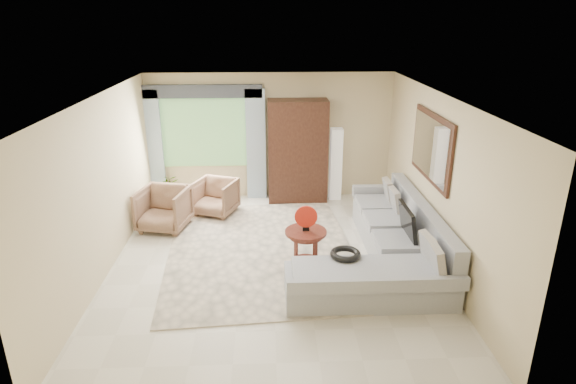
{
  "coord_description": "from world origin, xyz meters",
  "views": [
    {
      "loc": [
        -0.06,
        -6.74,
        3.68
      ],
      "look_at": [
        0.25,
        0.35,
        1.05
      ],
      "focal_mm": 30.0,
      "sensor_mm": 36.0,
      "label": 1
    }
  ],
  "objects_px": {
    "armoire": "(298,151)",
    "coffee_table": "(306,249)",
    "armchair_left": "(164,209)",
    "potted_plant": "(166,187)",
    "floor_lamp": "(336,164)",
    "sectional_sofa": "(389,249)",
    "armchair_right": "(215,197)",
    "tv_screen": "(408,222)"
  },
  "relations": [
    {
      "from": "sectional_sofa",
      "to": "tv_screen",
      "type": "xyz_separation_m",
      "value": [
        0.27,
        0.04,
        0.44
      ]
    },
    {
      "from": "armchair_left",
      "to": "armoire",
      "type": "height_order",
      "value": "armoire"
    },
    {
      "from": "armoire",
      "to": "floor_lamp",
      "type": "xyz_separation_m",
      "value": [
        0.8,
        0.06,
        -0.3
      ]
    },
    {
      "from": "sectional_sofa",
      "to": "armoire",
      "type": "xyz_separation_m",
      "value": [
        -1.23,
        2.9,
        0.77
      ]
    },
    {
      "from": "armchair_right",
      "to": "floor_lamp",
      "type": "distance_m",
      "value": 2.59
    },
    {
      "from": "sectional_sofa",
      "to": "tv_screen",
      "type": "distance_m",
      "value": 0.51
    },
    {
      "from": "potted_plant",
      "to": "floor_lamp",
      "type": "height_order",
      "value": "floor_lamp"
    },
    {
      "from": "sectional_sofa",
      "to": "floor_lamp",
      "type": "xyz_separation_m",
      "value": [
        -0.43,
        2.96,
        0.47
      ]
    },
    {
      "from": "armchair_left",
      "to": "floor_lamp",
      "type": "xyz_separation_m",
      "value": [
        3.3,
        1.41,
        0.36
      ]
    },
    {
      "from": "armchair_right",
      "to": "potted_plant",
      "type": "xyz_separation_m",
      "value": [
        -1.09,
        0.76,
        -0.05
      ]
    },
    {
      "from": "armchair_left",
      "to": "potted_plant",
      "type": "xyz_separation_m",
      "value": [
        -0.23,
        1.43,
        -0.1
      ]
    },
    {
      "from": "potted_plant",
      "to": "armoire",
      "type": "xyz_separation_m",
      "value": [
        2.73,
        -0.07,
        0.76
      ]
    },
    {
      "from": "sectional_sofa",
      "to": "coffee_table",
      "type": "distance_m",
      "value": 1.29
    },
    {
      "from": "armoire",
      "to": "armchair_left",
      "type": "bearing_deg",
      "value": -151.56
    },
    {
      "from": "sectional_sofa",
      "to": "coffee_table",
      "type": "bearing_deg",
      "value": -178.95
    },
    {
      "from": "potted_plant",
      "to": "sectional_sofa",
      "type": "bearing_deg",
      "value": -36.84
    },
    {
      "from": "coffee_table",
      "to": "floor_lamp",
      "type": "bearing_deg",
      "value": 73.98
    },
    {
      "from": "armchair_right",
      "to": "armoire",
      "type": "height_order",
      "value": "armoire"
    },
    {
      "from": "armchair_right",
      "to": "coffee_table",
      "type": "bearing_deg",
      "value": -33.85
    },
    {
      "from": "armchair_left",
      "to": "floor_lamp",
      "type": "distance_m",
      "value": 3.61
    },
    {
      "from": "coffee_table",
      "to": "potted_plant",
      "type": "bearing_deg",
      "value": 131.79
    },
    {
      "from": "tv_screen",
      "to": "coffee_table",
      "type": "xyz_separation_m",
      "value": [
        -1.56,
        -0.07,
        -0.39
      ]
    },
    {
      "from": "armoire",
      "to": "coffee_table",
      "type": "bearing_deg",
      "value": -91.1
    },
    {
      "from": "armchair_left",
      "to": "armoire",
      "type": "distance_m",
      "value": 2.92
    },
    {
      "from": "potted_plant",
      "to": "floor_lamp",
      "type": "distance_m",
      "value": 3.56
    },
    {
      "from": "floor_lamp",
      "to": "armoire",
      "type": "bearing_deg",
      "value": -175.71
    },
    {
      "from": "potted_plant",
      "to": "armoire",
      "type": "distance_m",
      "value": 2.84
    },
    {
      "from": "tv_screen",
      "to": "armchair_left",
      "type": "bearing_deg",
      "value": 159.46
    },
    {
      "from": "armchair_left",
      "to": "tv_screen",
      "type": "bearing_deg",
      "value": -8.05
    },
    {
      "from": "potted_plant",
      "to": "floor_lamp",
      "type": "bearing_deg",
      "value": -0.21
    },
    {
      "from": "armoire",
      "to": "floor_lamp",
      "type": "relative_size",
      "value": 1.4
    },
    {
      "from": "armoire",
      "to": "floor_lamp",
      "type": "height_order",
      "value": "armoire"
    },
    {
      "from": "armchair_right",
      "to": "potted_plant",
      "type": "bearing_deg",
      "value": 165.83
    },
    {
      "from": "armchair_right",
      "to": "tv_screen",
      "type": "bearing_deg",
      "value": -13.81
    },
    {
      "from": "coffee_table",
      "to": "armoire",
      "type": "relative_size",
      "value": 0.3
    },
    {
      "from": "potted_plant",
      "to": "armchair_left",
      "type": "bearing_deg",
      "value": -80.77
    },
    {
      "from": "armchair_right",
      "to": "armoire",
      "type": "bearing_deg",
      "value": 43.5
    },
    {
      "from": "armoire",
      "to": "potted_plant",
      "type": "bearing_deg",
      "value": 178.47
    },
    {
      "from": "armchair_left",
      "to": "armchair_right",
      "type": "xyz_separation_m",
      "value": [
        0.86,
        0.67,
        -0.04
      ]
    },
    {
      "from": "sectional_sofa",
      "to": "coffee_table",
      "type": "height_order",
      "value": "sectional_sofa"
    },
    {
      "from": "floor_lamp",
      "to": "sectional_sofa",
      "type": "bearing_deg",
      "value": -81.67
    },
    {
      "from": "sectional_sofa",
      "to": "coffee_table",
      "type": "relative_size",
      "value": 5.49
    }
  ]
}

